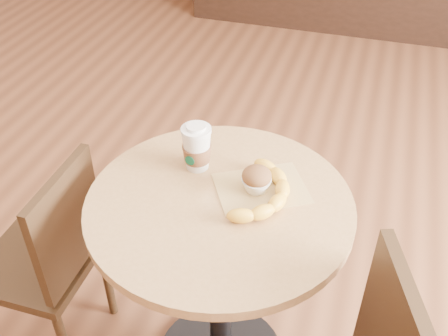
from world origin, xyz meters
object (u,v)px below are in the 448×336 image
Objects in this scene: chair_left at (50,257)px; coffee_cup at (197,149)px; cafe_table at (220,255)px; muffin at (256,179)px; banana at (266,192)px.

chair_left is 5.54× the size of coffee_cup.
muffin is at bearing 40.64° from cafe_table.
coffee_cup is 0.19m from muffin.
banana is at bearing -9.72° from coffee_cup.
chair_left is at bearing -146.89° from coffee_cup.
cafe_table is at bearing -39.70° from coffee_cup.
chair_left is (-0.54, -0.07, -0.11)m from cafe_table.
coffee_cup is (-0.10, 0.12, 0.28)m from cafe_table.
banana reaches higher than chair_left.
muffin is (0.19, -0.05, -0.02)m from coffee_cup.
banana is at bearing 99.55° from chair_left.
chair_left is 0.75m from banana.
chair_left is 2.72× the size of banana.
coffee_cup reaches higher than muffin.
chair_left is 0.61m from coffee_cup.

